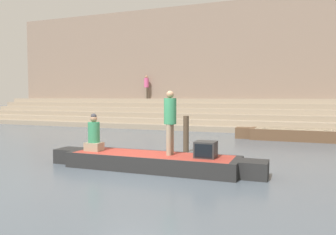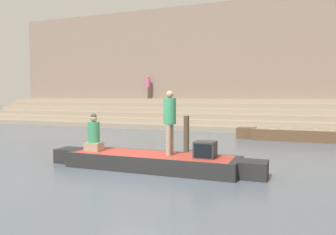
% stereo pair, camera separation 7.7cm
% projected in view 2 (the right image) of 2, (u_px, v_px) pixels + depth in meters
% --- Properties ---
extents(ground_plane, '(120.00, 120.00, 0.00)m').
position_uv_depth(ground_plane, '(136.00, 171.00, 8.43)').
color(ground_plane, '#4C5660').
extents(ghat_steps, '(36.00, 4.18, 1.80)m').
position_uv_depth(ghat_steps, '(229.00, 118.00, 20.14)').
color(ghat_steps, gray).
rests_on(ghat_steps, ground).
extents(back_wall, '(34.20, 1.28, 8.16)m').
position_uv_depth(back_wall, '(236.00, 65.00, 21.88)').
color(back_wall, '#7F6B5B').
rests_on(back_wall, ground).
extents(rowboat_main, '(5.93, 1.33, 0.41)m').
position_uv_depth(rowboat_main, '(152.00, 161.00, 8.68)').
color(rowboat_main, black).
rests_on(rowboat_main, ground).
extents(person_standing, '(0.32, 0.32, 1.67)m').
position_uv_depth(person_standing, '(170.00, 118.00, 8.49)').
color(person_standing, gray).
rests_on(person_standing, rowboat_main).
extents(person_rowing, '(0.45, 0.36, 1.05)m').
position_uv_depth(person_rowing, '(94.00, 136.00, 9.18)').
color(person_rowing, gray).
rests_on(person_rowing, rowboat_main).
extents(tv_set, '(0.52, 0.49, 0.41)m').
position_uv_depth(tv_set, '(205.00, 149.00, 8.14)').
color(tv_set, '#2D2D2D').
rests_on(tv_set, rowboat_main).
extents(moored_boat_shore, '(6.34, 1.22, 0.50)m').
position_uv_depth(moored_boat_shore, '(311.00, 135.00, 14.23)').
color(moored_boat_shore, brown).
rests_on(moored_boat_shore, ground).
extents(mooring_post, '(0.20, 0.20, 1.26)m').
position_uv_depth(mooring_post, '(186.00, 134.00, 11.42)').
color(mooring_post, '#473828').
rests_on(mooring_post, ground).
extents(person_on_steps, '(0.33, 0.33, 1.64)m').
position_uv_depth(person_on_steps, '(148.00, 85.00, 23.27)').
color(person_on_steps, '#756656').
rests_on(person_on_steps, ghat_steps).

